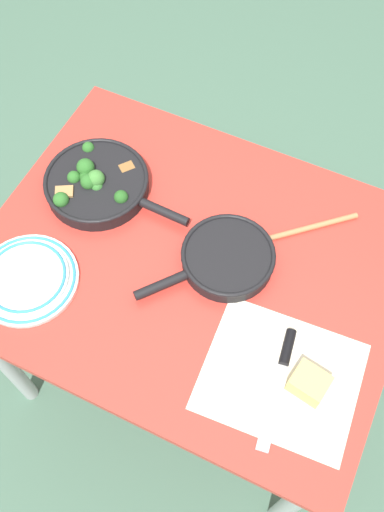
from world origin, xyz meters
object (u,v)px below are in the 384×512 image
Objects in this scene: grater_knife at (282,371)px; dinner_plate_stack at (27,278)px; wooden_spoon at (270,238)px; skillet_eggs at (227,258)px; cheese_block at (309,383)px; skillet_broccoli at (97,183)px.

dinner_plate_stack is at bearing -93.32° from grater_knife.
wooden_spoon is 0.61m from dinner_plate_stack.
cheese_block is at bearing 92.80° from skillet_eggs.
dinner_plate_stack is (0.49, 0.37, 0.01)m from wooden_spoon.
skillet_broccoli is at bearing -93.19° from dinner_plate_stack.
cheese_block reaches higher than skillet_eggs.
skillet_broccoli is 4.64× the size of cheese_block.
cheese_block reaches higher than dinner_plate_stack.
grater_knife is (-0.23, 0.20, -0.02)m from skillet_eggs.
grater_knife is at bearing -20.55° from skillet_broccoli.
skillet_eggs is 1.13× the size of grater_knife.
skillet_broccoli reaches higher than wooden_spoon.
cheese_block is (-0.29, 0.21, 0.00)m from skillet_eggs.
grater_knife is 1.12× the size of dinner_plate_stack.
skillet_eggs is 0.31m from grater_knife.
grater_knife is at bearing 86.87° from skillet_eggs.
skillet_broccoli is 0.32m from dinner_plate_stack.
skillet_broccoli is 1.30× the size of skillet_eggs.
cheese_block is 0.35× the size of dinner_plate_stack.
skillet_broccoli is at bearing -21.33° from cheese_block.
wooden_spoon is (-0.48, -0.05, -0.02)m from skillet_broccoli.
skillet_broccoli is 1.64× the size of dinner_plate_stack.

